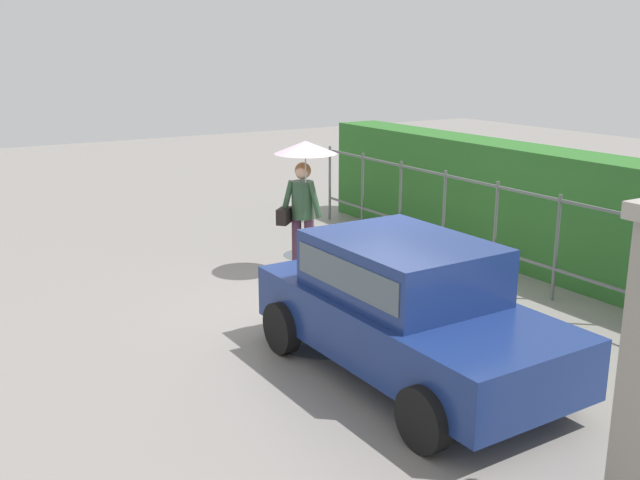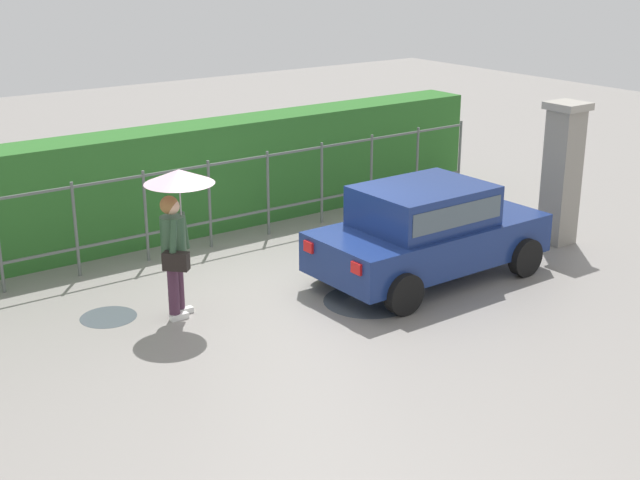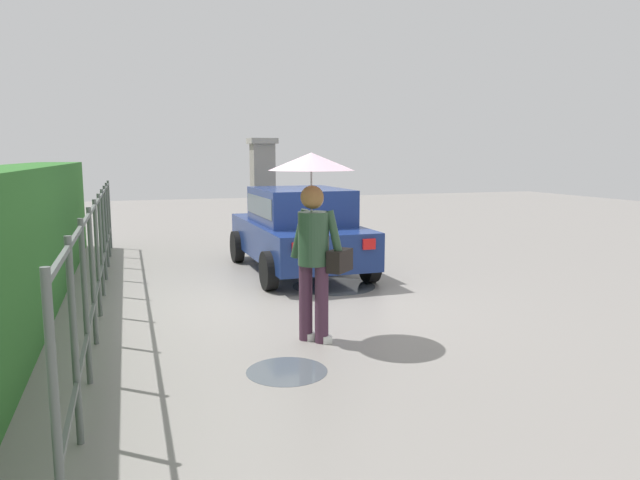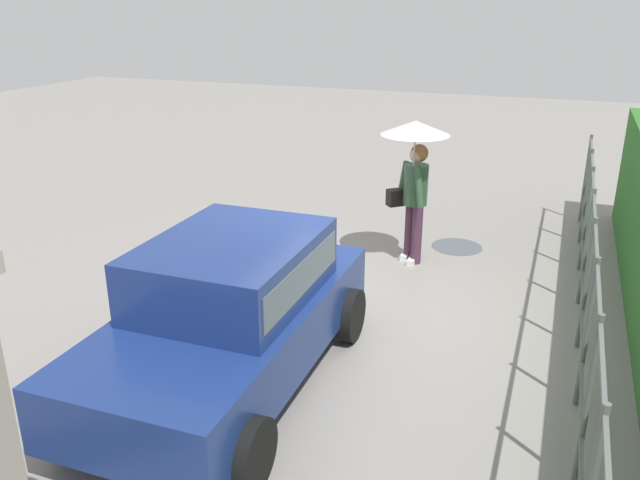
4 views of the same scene
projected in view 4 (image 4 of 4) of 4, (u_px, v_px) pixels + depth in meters
ground_plane at (359, 316)px, 7.83m from camera, size 40.00×40.00×0.00m
car at (231, 307)px, 6.25m from camera, size 3.76×1.90×1.48m
pedestrian at (415, 161)px, 8.93m from camera, size 0.94×0.94×2.07m
fence_section at (587, 300)px, 6.35m from camera, size 10.49×0.05×1.50m
puddle_near at (270, 320)px, 7.72m from camera, size 1.30×1.30×0.00m
puddle_far at (457, 247)px, 10.02m from camera, size 0.78×0.78×0.00m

